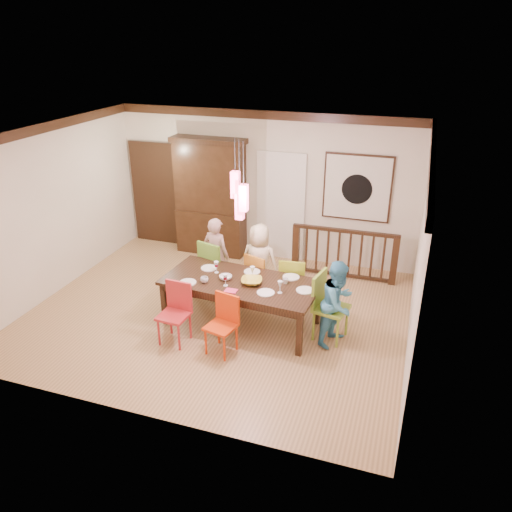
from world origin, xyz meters
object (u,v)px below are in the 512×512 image
(balustrade, at_px, (344,253))
(chair_far_left, at_px, (217,263))
(china_hutch, at_px, (210,197))
(person_far_left, at_px, (216,255))
(person_end_right, at_px, (338,303))
(chair_end_right, at_px, (332,303))
(person_far_mid, at_px, (259,262))
(dining_table, at_px, (241,285))

(balustrade, bearing_deg, chair_far_left, -146.95)
(china_hutch, relative_size, person_far_left, 1.73)
(person_far_left, distance_m, person_end_right, 2.46)
(balustrade, xyz_separation_m, person_end_right, (0.26, -2.15, 0.15))
(chair_end_right, relative_size, person_end_right, 0.79)
(balustrade, height_order, person_far_left, person_far_left)
(chair_far_left, height_order, chair_end_right, chair_end_right)
(chair_far_left, distance_m, person_far_mid, 0.74)
(chair_far_left, xyz_separation_m, person_far_mid, (0.73, 0.10, 0.09))
(dining_table, bearing_deg, chair_end_right, 5.89)
(dining_table, distance_m, chair_far_left, 1.07)
(balustrade, relative_size, person_far_left, 1.42)
(balustrade, bearing_deg, china_hutch, 172.08)
(chair_far_left, relative_size, person_far_left, 0.75)
(balustrade, xyz_separation_m, person_far_mid, (-1.25, -1.23, 0.17))
(person_far_left, relative_size, person_end_right, 1.05)
(person_far_mid, height_order, person_end_right, person_far_mid)
(chair_end_right, relative_size, china_hutch, 0.44)
(chair_far_left, bearing_deg, person_far_mid, -156.02)
(person_end_right, bearing_deg, chair_far_left, 91.36)
(chair_far_left, bearing_deg, person_end_right, 175.67)
(dining_table, relative_size, balustrade, 1.26)
(balustrade, relative_size, person_end_right, 1.49)
(chair_end_right, height_order, balustrade, chair_end_right)
(chair_far_left, bearing_deg, dining_table, 148.56)
(dining_table, distance_m, person_end_right, 1.51)
(chair_far_left, bearing_deg, chair_end_right, 176.58)
(chair_end_right, bearing_deg, chair_far_left, 82.28)
(china_hutch, xyz_separation_m, balustrade, (2.79, -0.35, -0.69))
(person_far_left, height_order, person_far_mid, person_far_left)
(person_far_left, height_order, person_end_right, person_far_left)
(dining_table, xyz_separation_m, person_far_left, (-0.77, 0.89, 0.01))
(chair_end_right, bearing_deg, balustrade, 15.81)
(china_hutch, height_order, person_far_left, china_hutch)
(china_hutch, bearing_deg, balustrade, -7.06)
(dining_table, xyz_separation_m, china_hutch, (-1.54, 2.46, 0.51))
(chair_end_right, relative_size, person_far_left, 0.75)
(balustrade, height_order, person_end_right, person_end_right)
(dining_table, xyz_separation_m, chair_end_right, (1.40, 0.04, -0.08))
(chair_far_left, xyz_separation_m, person_far_left, (-0.05, 0.10, 0.10))
(dining_table, xyz_separation_m, balustrade, (1.25, 2.12, -0.18))
(dining_table, bearing_deg, balustrade, 63.65)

